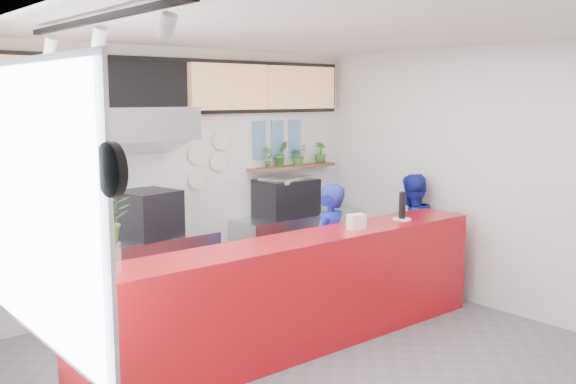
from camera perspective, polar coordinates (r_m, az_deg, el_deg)
floor at (r=6.18m, az=3.56°, el=-14.75°), size 5.00×5.00×0.00m
ceiling at (r=5.70m, az=3.85°, el=14.15°), size 5.00×5.00×0.00m
wall_back at (r=7.74m, az=-9.14°, el=1.45°), size 5.00×0.00×5.00m
wall_left at (r=4.45m, az=-20.44°, el=-4.20°), size 0.00×5.00×5.00m
wall_right at (r=7.67m, az=17.38°, el=1.10°), size 0.00×5.00×5.00m
service_counter at (r=6.26m, az=1.07°, el=-9.03°), size 4.50×0.60×1.10m
cream_band at (r=7.68m, az=-9.30°, el=9.61°), size 5.00×0.02×0.80m
prep_bench at (r=7.31m, az=-13.17°, el=-7.49°), size 1.80×0.60×0.90m
panini_oven at (r=7.22m, az=-12.35°, el=-1.91°), size 0.67×0.67×0.51m
extraction_hood at (r=7.00m, az=-13.45°, el=5.92°), size 1.20×0.70×0.35m
hood_lip at (r=7.01m, az=-13.40°, el=4.29°), size 1.20×0.69×0.31m
right_bench at (r=8.55m, az=0.78°, el=-4.93°), size 1.80×0.60×0.90m
espresso_machine at (r=8.30m, az=-0.16°, el=-0.49°), size 0.75×0.54×0.48m
espresso_tray at (r=8.27m, az=-0.16°, el=1.15°), size 0.71×0.57×0.06m
herb_shelf at (r=8.58m, az=0.43°, el=2.24°), size 1.40×0.18×0.04m
menu_board_far_left at (r=6.84m, az=-21.67°, el=8.86°), size 1.10×0.10×0.55m
menu_board_mid_left at (r=7.29m, az=-12.88°, el=9.18°), size 1.10×0.10×0.55m
menu_board_mid_right at (r=7.89m, az=-5.26°, el=9.29°), size 1.10×0.10×0.55m
menu_board_far_right at (r=8.60m, az=1.19°, el=9.26°), size 1.10×0.10×0.55m
soffit at (r=7.65m, az=-9.17°, el=9.25°), size 4.80×0.04×0.65m
window_pane at (r=4.70m, az=-21.45°, el=-1.11°), size 0.04×2.20×1.90m
window_frame at (r=4.71m, az=-21.22°, el=-1.09°), size 0.03×2.30×2.00m
wall_clock_rim at (r=3.55m, az=-15.42°, el=1.93°), size 0.05×0.30×0.30m
wall_clock_face at (r=3.56m, az=-14.98°, el=1.97°), size 0.02×0.26×0.26m
track_rail at (r=4.52m, az=-16.49°, el=14.55°), size 0.05×2.40×0.04m
dec_plate_a at (r=7.77m, az=-8.12°, el=3.35°), size 0.24×0.03×0.24m
dec_plate_b at (r=7.94m, az=-6.26°, el=2.77°), size 0.24×0.03×0.24m
dec_plate_c at (r=7.80m, az=-8.07°, el=1.15°), size 0.24×0.03×0.24m
dec_plate_d at (r=7.94m, az=-5.99°, el=4.58°), size 0.24×0.03×0.24m
photo_frame_a at (r=8.29m, az=-2.58°, el=5.48°), size 0.20×0.02×0.25m
photo_frame_b at (r=8.48m, az=-0.96°, el=5.55°), size 0.20×0.02×0.25m
photo_frame_c at (r=8.67m, az=0.60°, el=5.62°), size 0.20×0.02×0.25m
photo_frame_d at (r=8.31m, az=-2.57°, el=3.76°), size 0.20×0.02×0.25m
photo_frame_e at (r=8.49m, az=-0.95°, el=3.87°), size 0.20×0.02×0.25m
photo_frame_f at (r=8.68m, az=0.59°, el=3.97°), size 0.20×0.02×0.25m
staff_center at (r=7.09m, az=3.60°, el=-5.28°), size 0.63×0.50×1.50m
staff_right at (r=8.10m, az=10.82°, el=-3.68°), size 0.81×0.68×1.50m
herb_a at (r=8.30m, az=-1.84°, el=3.14°), size 0.15×0.11×0.28m
herb_b at (r=8.43m, az=-0.64°, el=3.42°), size 0.22×0.19×0.34m
herb_c at (r=8.63m, az=0.92°, el=3.31°), size 0.29×0.27×0.27m
herb_d at (r=8.90m, az=2.89°, el=3.52°), size 0.17×0.15×0.29m
glass_vase at (r=5.08m, az=-15.68°, el=-5.71°), size 0.20×0.20×0.24m
basil_vase at (r=5.01m, az=-15.82°, el=-2.46°), size 0.36×0.32×0.38m
napkin_holder at (r=6.54m, az=6.10°, el=-2.64°), size 0.19×0.13×0.16m
white_plate at (r=7.12m, az=10.09°, el=-2.39°), size 0.22×0.22×0.02m
pepper_mill at (r=7.09m, az=10.12°, el=-1.16°), size 0.10×0.10×0.29m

